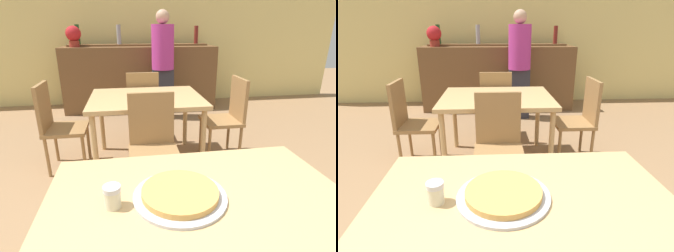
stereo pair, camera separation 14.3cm
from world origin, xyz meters
TOP-DOWN VIEW (x-y plane):
  - wall_back at (0.00, 4.35)m, footprint 8.00×0.05m
  - dining_table_near at (0.00, 0.00)m, footprint 1.18×0.80m
  - dining_table_far at (-0.07, 1.77)m, footprint 1.11×0.89m
  - bar_counter at (0.00, 3.84)m, footprint 2.60×0.56m
  - bar_back_shelf at (0.00, 3.98)m, footprint 2.39×0.24m
  - chair_far_side_front at (-0.07, 1.15)m, footprint 0.40×0.40m
  - chair_far_side_back at (-0.07, 2.38)m, footprint 0.40×0.40m
  - chair_far_side_left at (-0.95, 1.77)m, footprint 0.40×0.40m
  - chair_far_side_right at (0.82, 1.77)m, footprint 0.40×0.40m
  - pizza_tray at (-0.07, 0.03)m, footprint 0.36×0.36m
  - cheese_shaker at (-0.33, 0.01)m, footprint 0.06×0.06m
  - person_standing at (0.31, 3.26)m, footprint 0.34×0.34m
  - potted_plant at (-1.05, 3.79)m, footprint 0.24×0.24m

SIDE VIEW (x-z plane):
  - chair_far_side_front at x=-0.07m, z-range 0.06..0.95m
  - chair_far_side_back at x=-0.07m, z-range 0.06..0.95m
  - chair_far_side_left at x=-0.95m, z-range 0.06..0.95m
  - chair_far_side_right at x=0.82m, z-range 0.06..0.95m
  - bar_counter at x=0.00m, z-range 0.00..1.09m
  - dining_table_far at x=-0.07m, z-range 0.29..1.02m
  - dining_table_near at x=0.00m, z-range 0.30..1.05m
  - pizza_tray at x=-0.07m, z-range 0.75..0.79m
  - cheese_shaker at x=-0.33m, z-range 0.76..0.84m
  - person_standing at x=0.31m, z-range 0.07..1.70m
  - bar_back_shelf at x=0.00m, z-range 0.98..1.33m
  - potted_plant at x=-1.05m, z-range 1.11..1.44m
  - wall_back at x=0.00m, z-range 0.00..2.80m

